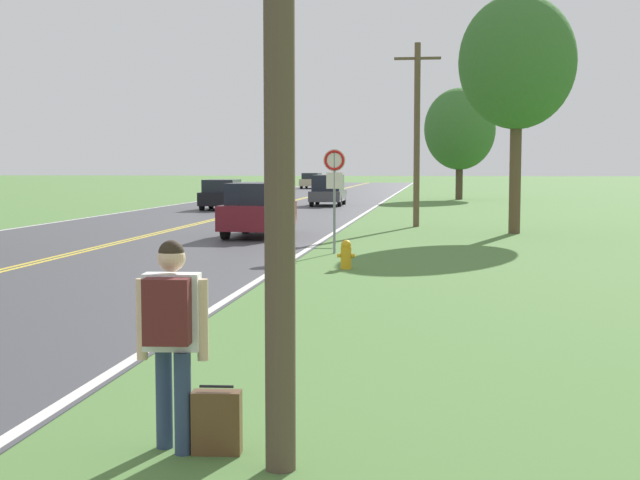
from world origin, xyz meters
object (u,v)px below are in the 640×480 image
at_px(hitchhiker_person, 171,324).
at_px(tree_right_cluster, 460,129).
at_px(car_dark_grey_van_receding, 328,190).
at_px(suitcase, 217,422).
at_px(car_black_hatchback_mid_far, 222,194).
at_px(car_maroon_suv_mid_near, 259,208).
at_px(car_champagne_sedan_distant, 312,181).
at_px(traffic_sign, 334,175).
at_px(tree_behind_sign, 517,63).
at_px(fire_hydrant, 346,254).

relative_size(hitchhiker_person, tree_right_cluster, 0.23).
bearing_deg(hitchhiker_person, car_dark_grey_van_receding, 1.17).
xyz_separation_m(suitcase, car_black_hatchback_mid_far, (-9.89, 39.90, 0.58)).
xyz_separation_m(car_maroon_suv_mid_near, car_champagne_sedan_distant, (-7.17, 61.99, -0.14)).
bearing_deg(traffic_sign, car_dark_grey_van_receding, 97.53).
bearing_deg(tree_behind_sign, car_maroon_suv_mid_near, -163.74).
relative_size(fire_hydrant, traffic_sign, 0.24).
height_order(fire_hydrant, tree_behind_sign, tree_behind_sign).
bearing_deg(suitcase, car_maroon_suv_mid_near, 6.37).
height_order(car_maroon_suv_mid_near, car_black_hatchback_mid_far, car_maroon_suv_mid_near).
relative_size(suitcase, tree_behind_sign, 0.07).
height_order(car_dark_grey_van_receding, car_champagne_sedan_distant, car_dark_grey_van_receding).
bearing_deg(traffic_sign, fire_hydrant, -78.93).
height_order(tree_behind_sign, car_maroon_suv_mid_near, tree_behind_sign).
relative_size(car_black_hatchback_mid_far, car_champagne_sedan_distant, 0.81).
height_order(hitchhiker_person, car_maroon_suv_mid_near, car_maroon_suv_mid_near).
relative_size(fire_hydrant, car_black_hatchback_mid_far, 0.19).
xyz_separation_m(traffic_sign, car_dark_grey_van_receding, (-3.77, 28.52, -1.20)).
relative_size(fire_hydrant, car_maroon_suv_mid_near, 0.15).
relative_size(fire_hydrant, car_champagne_sedan_distant, 0.15).
relative_size(tree_behind_sign, car_champagne_sedan_distant, 1.86).
height_order(tree_behind_sign, car_dark_grey_van_receding, tree_behind_sign).
bearing_deg(car_black_hatchback_mid_far, tree_behind_sign, -138.50).
relative_size(fire_hydrant, tree_right_cluster, 0.09).
height_order(hitchhiker_person, car_champagne_sedan_distant, hitchhiker_person).
xyz_separation_m(tree_right_cluster, car_champagne_sedan_distant, (-14.51, 28.05, -4.11)).
distance_m(traffic_sign, car_black_hatchback_mid_far, 24.66).
xyz_separation_m(hitchhiker_person, fire_hydrant, (0.04, 13.35, -0.75)).
bearing_deg(car_black_hatchback_mid_far, traffic_sign, -160.88).
height_order(suitcase, car_black_hatchback_mid_far, car_black_hatchback_mid_far).
distance_m(tree_behind_sign, car_champagne_sedan_distant, 61.75).
bearing_deg(tree_right_cluster, car_black_hatchback_mid_far, -128.51).
bearing_deg(fire_hydrant, tree_behind_sign, 67.58).
bearing_deg(car_champagne_sedan_distant, hitchhiker_person, -170.17).
height_order(traffic_sign, car_black_hatchback_mid_far, traffic_sign).
xyz_separation_m(tree_right_cluster, car_maroon_suv_mid_near, (-7.34, -33.94, -3.97)).
bearing_deg(suitcase, car_champagne_sedan_distant, 3.31).
height_order(suitcase, fire_hydrant, fire_hydrant).
distance_m(suitcase, traffic_sign, 17.06).
bearing_deg(hitchhiker_person, car_champagne_sedan_distant, 3.05).
xyz_separation_m(tree_behind_sign, tree_right_cluster, (-1.30, 31.42, -1.02)).
bearing_deg(hitchhiker_person, tree_behind_sign, -15.30).
xyz_separation_m(fire_hydrant, car_maroon_suv_mid_near, (-3.91, 8.96, 0.61)).
height_order(fire_hydrant, car_champagne_sedan_distant, car_champagne_sedan_distant).
height_order(tree_right_cluster, car_champagne_sedan_distant, tree_right_cluster).
bearing_deg(car_dark_grey_van_receding, fire_hydrant, 7.22).
bearing_deg(fire_hydrant, tree_right_cluster, 85.42).
relative_size(traffic_sign, tree_behind_sign, 0.34).
bearing_deg(car_champagne_sedan_distant, suitcase, -169.92).
bearing_deg(car_maroon_suv_mid_near, fire_hydrant, 25.11).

